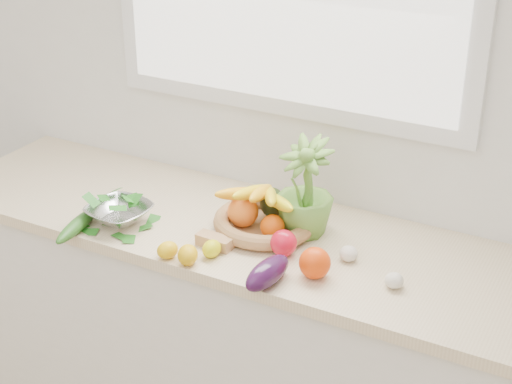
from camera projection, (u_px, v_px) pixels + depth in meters
The scene contains 18 objects.
back_wall at pixel (288, 70), 2.60m from camera, with size 4.50×0.02×2.70m, color white.
counter_cabinet at pixel (246, 343), 2.78m from camera, with size 2.20×0.58×0.86m, color silver.
countertop at pixel (245, 233), 2.58m from camera, with size 2.24×0.62×0.04m, color beige.
orange_loose at pixel (315, 263), 2.28m from camera, with size 0.09×0.09×0.09m, color #E43D07.
lemon_a at pixel (212, 249), 2.39m from camera, with size 0.05×0.07×0.05m, color #DAD90B.
lemon_b at pixel (168, 250), 2.38m from camera, with size 0.05×0.07×0.05m, color #EBB40C.
lemon_c at pixel (188, 255), 2.35m from camera, with size 0.06×0.08×0.06m, color #DFA60C.
apple at pixel (284, 243), 2.39m from camera, with size 0.08×0.08×0.08m, color red.
ginger at pixel (215, 241), 2.45m from camera, with size 0.12×0.05×0.04m, color tan.
garlic_a at pixel (270, 233), 2.49m from camera, with size 0.05×0.05×0.04m, color silver.
garlic_b at pixel (349, 254), 2.37m from camera, with size 0.06×0.06×0.05m, color beige.
garlic_c at pixel (394, 281), 2.24m from camera, with size 0.05×0.05×0.05m, color silver.
eggplant at pixel (267, 273), 2.25m from camera, with size 0.07×0.19×0.08m, color #2D0D32.
cucumber at pixel (77, 225), 2.53m from camera, with size 0.05×0.25×0.05m, color #234E17.
radish at pixel (187, 259), 2.36m from camera, with size 0.03×0.03×0.03m, color red.
potted_herb at pixel (305, 188), 2.47m from camera, with size 0.19×0.19×0.33m, color #629737.
fruit_basket at pixel (264, 215), 2.53m from camera, with size 0.39×0.39×0.18m.
colander_with_spinach at pixel (119, 208), 2.57m from camera, with size 0.22×0.22×0.11m.
Camera 1 is at (1.09, -0.01, 2.14)m, focal length 55.00 mm.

